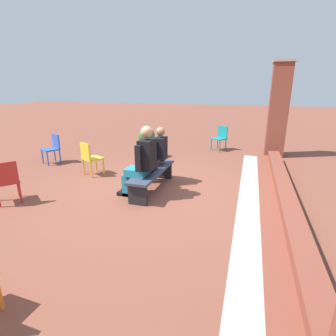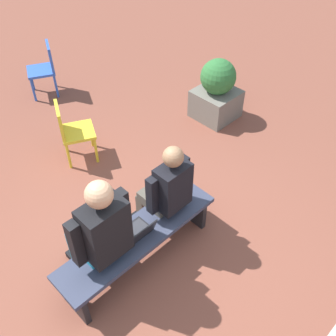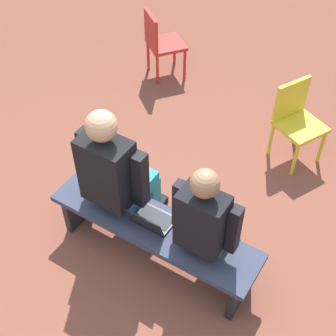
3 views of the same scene
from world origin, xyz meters
name	(u,v)px [view 2 (image 2 of 3)]	position (x,y,z in m)	size (l,w,h in m)	color
ground_plane	(138,269)	(0.00, 0.00, 0.00)	(60.00, 60.00, 0.00)	brown
bench	(139,240)	(-0.09, -0.07, 0.35)	(1.80, 0.44, 0.45)	#33384C
person_student	(165,190)	(-0.53, -0.14, 0.70)	(0.52, 0.66, 1.31)	#4C473D
person_adult	(99,232)	(0.29, -0.15, 0.76)	(0.60, 0.76, 1.44)	teal
laptop	(137,232)	(-0.08, -0.06, 0.50)	(0.32, 0.29, 0.21)	black
plastic_chair_near_bench_right	(71,129)	(-0.57, -1.92, 0.48)	(0.56, 0.56, 0.84)	gold
plastic_chair_far_left	(45,66)	(-1.23, -3.60, 0.48)	(0.56, 0.56, 0.84)	#2D56B7
planter	(217,91)	(-2.67, -1.23, 0.44)	(0.60, 0.60, 0.94)	#6B665B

